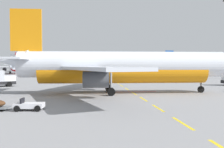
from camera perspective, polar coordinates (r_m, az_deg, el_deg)
name	(u,v)px	position (r m, az deg, el deg)	size (l,w,h in m)	color
ground	(210,83)	(63.23, 21.56, -1.88)	(400.00, 400.00, 0.00)	gray
apron_paint_markings	(120,85)	(53.01, 1.83, -2.47)	(8.00, 92.93, 0.01)	yellow
airliner_foreground	(119,67)	(36.61, 1.70, 1.69)	(34.72, 34.62, 12.20)	silver
airliner_mid_left	(144,67)	(113.92, 7.43, 1.72)	(31.13, 30.93, 10.92)	white
airliner_far_center	(15,66)	(131.51, -21.41, 1.65)	(30.24, 31.04, 11.00)	silver
terminal_satellite	(75,63)	(176.34, -8.48, 2.53)	(81.08, 23.09, 12.95)	gray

